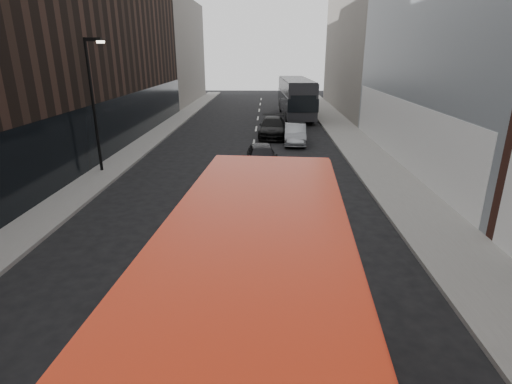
# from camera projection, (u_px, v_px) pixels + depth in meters

# --- Properties ---
(sidewalk_right) EXTENTS (3.00, 80.00, 0.15)m
(sidewalk_right) POSITION_uv_depth(u_px,v_px,m) (357.00, 146.00, 28.69)
(sidewalk_right) COLOR slate
(sidewalk_right) RESTS_ON ground
(sidewalk_left) EXTENTS (2.00, 80.00, 0.15)m
(sidewalk_left) POSITION_uv_depth(u_px,v_px,m) (144.00, 144.00, 29.14)
(sidewalk_left) COLOR slate
(sidewalk_left) RESTS_ON ground
(building_victorian) EXTENTS (6.50, 24.00, 21.00)m
(building_victorian) POSITION_uv_depth(u_px,v_px,m) (364.00, 21.00, 43.34)
(building_victorian) COLOR slate
(building_victorian) RESTS_ON ground
(building_left_mid) EXTENTS (5.00, 24.00, 14.00)m
(building_left_mid) POSITION_uv_depth(u_px,v_px,m) (111.00, 45.00, 31.66)
(building_left_mid) COLOR black
(building_left_mid) RESTS_ON ground
(building_left_far) EXTENTS (5.00, 20.00, 13.00)m
(building_left_far) POSITION_uv_depth(u_px,v_px,m) (174.00, 52.00, 52.58)
(building_left_far) COLOR slate
(building_left_far) RESTS_ON ground
(street_lamp) EXTENTS (1.06, 0.22, 7.00)m
(street_lamp) POSITION_uv_depth(u_px,v_px,m) (94.00, 97.00, 21.18)
(street_lamp) COLOR black
(street_lamp) RESTS_ON sidewalk_left
(grey_bus) EXTENTS (3.41, 12.15, 3.88)m
(grey_bus) POSITION_uv_depth(u_px,v_px,m) (296.00, 97.00, 41.35)
(grey_bus) COLOR black
(grey_bus) RESTS_ON ground
(car_a) EXTENTS (2.02, 4.39, 1.46)m
(car_a) POSITION_uv_depth(u_px,v_px,m) (262.00, 157.00, 23.04)
(car_a) COLOR black
(car_a) RESTS_ON ground
(car_b) EXTENTS (1.74, 4.45, 1.44)m
(car_b) POSITION_uv_depth(u_px,v_px,m) (295.00, 134.00, 29.51)
(car_b) COLOR gray
(car_b) RESTS_ON ground
(car_c) EXTENTS (2.33, 5.35, 1.53)m
(car_c) POSITION_uv_depth(u_px,v_px,m) (273.00, 127.00, 31.93)
(car_c) COLOR black
(car_c) RESTS_ON ground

